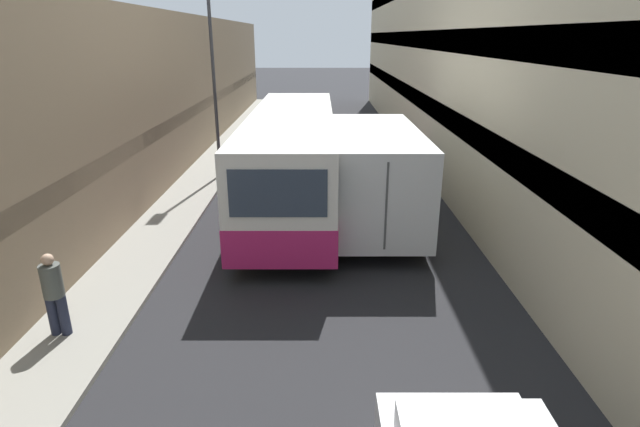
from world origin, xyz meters
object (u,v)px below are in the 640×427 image
(bus, at_px, (294,158))
(pedestrian, at_px, (56,292))
(box_truck, at_px, (371,168))
(street_lamp, at_px, (213,41))

(bus, relative_size, pedestrian, 7.06)
(bus, bearing_deg, box_truck, -24.50)
(street_lamp, bearing_deg, pedestrian, -94.43)
(box_truck, relative_size, street_lamp, 1.11)
(bus, relative_size, box_truck, 1.40)
(box_truck, distance_m, street_lamp, 7.70)
(pedestrian, bearing_deg, box_truck, 46.35)
(bus, distance_m, box_truck, 2.56)
(bus, xyz_separation_m, street_lamp, (-2.97, 3.30, 3.43))
(box_truck, relative_size, pedestrian, 5.04)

